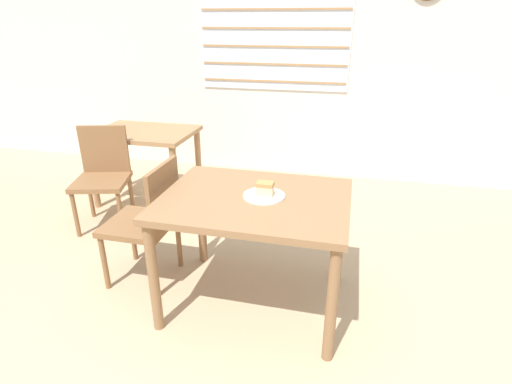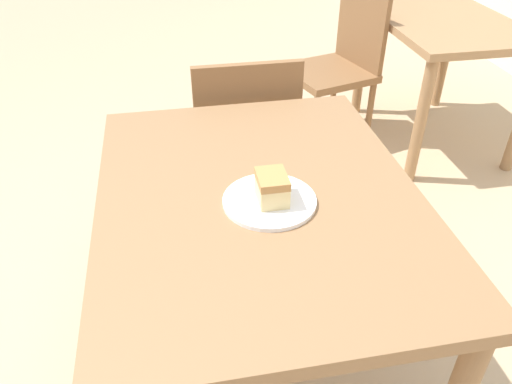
# 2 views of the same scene
# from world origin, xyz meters

# --- Properties ---
(dining_table_near) EXTENTS (1.09, 0.85, 0.74)m
(dining_table_near) POSITION_xyz_m (-0.02, 0.58, 0.64)
(dining_table_near) COLOR olive
(dining_table_near) RESTS_ON ground_plane
(dining_table_far) EXTENTS (0.94, 0.68, 0.71)m
(dining_table_far) POSITION_xyz_m (-1.43, 1.88, 0.59)
(dining_table_far) COLOR #9E754C
(dining_table_far) RESTS_ON ground_plane
(chair_near_window) EXTENTS (0.43, 0.43, 0.85)m
(chair_near_window) POSITION_xyz_m (-0.77, 0.65, 0.47)
(chair_near_window) COLOR brown
(chair_near_window) RESTS_ON ground_plane
(chair_far_corner) EXTENTS (0.53, 0.53, 0.85)m
(chair_far_corner) POSITION_xyz_m (-1.55, 1.33, 0.47)
(chair_far_corner) COLOR brown
(chair_far_corner) RESTS_ON ground_plane
(plate) EXTENTS (0.24, 0.24, 0.01)m
(plate) POSITION_xyz_m (0.03, 0.59, 0.74)
(plate) COLOR white
(plate) RESTS_ON dining_table_near
(cake_slice) EXTENTS (0.10, 0.07, 0.08)m
(cake_slice) POSITION_xyz_m (0.03, 0.60, 0.79)
(cake_slice) COLOR #E5CC89
(cake_slice) RESTS_ON plate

